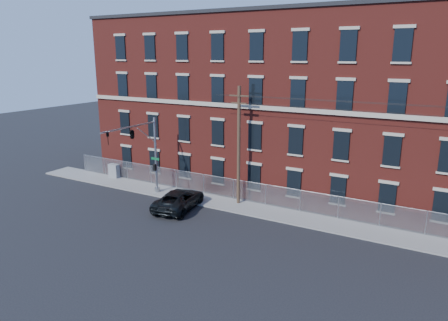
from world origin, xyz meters
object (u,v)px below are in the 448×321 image
utility_cabinet (114,171)px  utility_pole_near (239,144)px  traffic_signal_mast (138,141)px  pickup_truck (179,199)px

utility_cabinet → utility_pole_near: bearing=-0.9°
utility_pole_near → utility_cabinet: utility_pole_near is taller
traffic_signal_mast → utility_pole_near: 8.70m
utility_pole_near → utility_cabinet: 15.53m
utility_pole_near → pickup_truck: utility_pole_near is taller
traffic_signal_mast → pickup_truck: 6.23m
pickup_truck → utility_cabinet: (-11.08, 3.87, 0.02)m
pickup_truck → traffic_signal_mast: bearing=-10.1°
traffic_signal_mast → utility_cabinet: traffic_signal_mast is taller
traffic_signal_mast → utility_pole_near: (8.00, 3.42, -0.05)m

